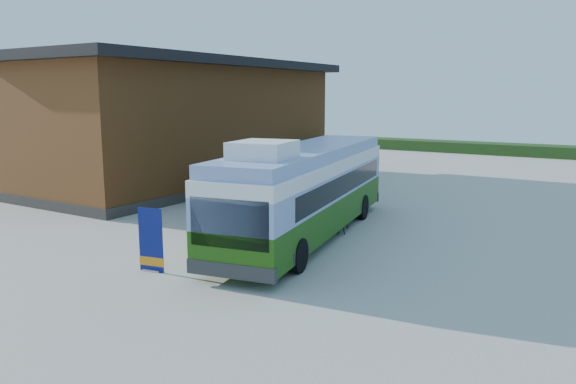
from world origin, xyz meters
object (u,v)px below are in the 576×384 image
Objects in this scene: bus at (307,188)px; banner at (151,246)px; picnic_table at (328,216)px; person_a at (193,186)px; slurry_tanker at (318,157)px; person_b at (300,182)px.

banner is at bearing -117.33° from bus.
picnic_table is 0.97× the size of person_a.
bus is at bearing 62.67° from banner.
bus is 6.62× the size of banner.
person_a is at bearing -81.11° from slurry_tanker.
banner is 1.09× the size of person_a.
slurry_tanker is (-8.06, 13.52, 0.67)m from picnic_table.
picnic_table is 6.62m from person_b.
person_b is (3.98, 3.70, 0.06)m from person_a.
bus is 7.21× the size of person_a.
person_b is at bearing -56.39° from slurry_tanker.
slurry_tanker is (-7.79, 14.82, -0.63)m from bus.
banner is at bearing -64.25° from slurry_tanker.
slurry_tanker reaches higher than person_b.
person_a is 0.94× the size of person_b.
picnic_table is 0.92× the size of person_b.
picnic_table is 8.43m from person_a.
banner is at bearing -107.26° from person_a.
banner is 12.77m from person_b.
person_a is at bearing 150.72° from picnic_table.
person_a is (-8.33, 1.27, 0.31)m from picnic_table.
banner reaches higher than person_a.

